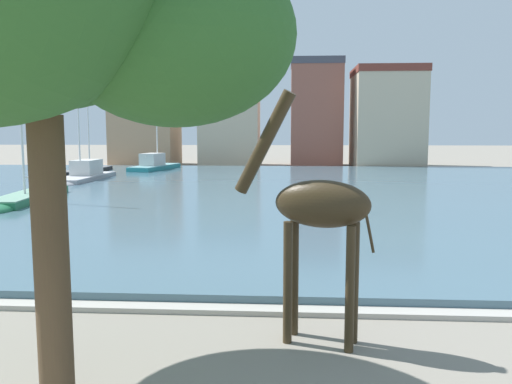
{
  "coord_description": "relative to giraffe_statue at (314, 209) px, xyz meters",
  "views": [
    {
      "loc": [
        2.55,
        -3.36,
        4.0
      ],
      "look_at": [
        1.59,
        11.86,
        2.2
      ],
      "focal_mm": 35.97,
      "sensor_mm": 36.0,
      "label": 1
    }
  ],
  "objects": [
    {
      "name": "townhouse_end_terrace",
      "position": [
        10.69,
        50.41,
        3.02
      ],
      "size": [
        7.66,
        8.06,
        11.17
      ],
      "color": "#C6B293",
      "rests_on": "ground"
    },
    {
      "name": "sailboat_grey",
      "position": [
        -16.34,
        28.79,
        -2.02
      ],
      "size": [
        2.33,
        9.48,
        6.36
      ],
      "color": "#939399",
      "rests_on": "ground"
    },
    {
      "name": "harbor_water",
      "position": [
        -3.04,
        23.96,
        -2.43
      ],
      "size": [
        80.24,
        44.43,
        0.3
      ],
      "primitive_type": "cube",
      "color": "#476675",
      "rests_on": "ground"
    },
    {
      "name": "sailboat_teal",
      "position": [
        -13.45,
        40.46,
        -1.96
      ],
      "size": [
        3.72,
        8.86,
        9.05
      ],
      "color": "teal",
      "rests_on": "ground"
    },
    {
      "name": "townhouse_narrow_midrow",
      "position": [
        -17.71,
        51.87,
        2.38
      ],
      "size": [
        7.56,
        6.7,
        9.88
      ],
      "color": "tan",
      "rests_on": "ground"
    },
    {
      "name": "sailboat_black",
      "position": [
        -18.69,
        36.65,
        -2.22
      ],
      "size": [
        1.93,
        9.39,
        7.02
      ],
      "color": "black",
      "rests_on": "ground"
    },
    {
      "name": "quay_edge_coping",
      "position": [
        -3.04,
        1.49,
        -2.52
      ],
      "size": [
        80.24,
        0.5,
        0.12
      ],
      "primitive_type": "cube",
      "color": "#ADA89E",
      "rests_on": "ground"
    },
    {
      "name": "giraffe_statue",
      "position": [
        0.0,
        0.0,
        0.0
      ],
      "size": [
        2.83,
        1.29,
        5.05
      ],
      "color": "#382B19",
      "rests_on": "ground"
    },
    {
      "name": "townhouse_tall_gabled",
      "position": [
        -7.46,
        51.55,
        2.08
      ],
      "size": [
        7.07,
        5.49,
        9.28
      ],
      "color": "#C6B293",
      "rests_on": "ground"
    },
    {
      "name": "sailboat_green",
      "position": [
        -14.43,
        16.5,
        -2.18
      ],
      "size": [
        2.6,
        9.1,
        9.17
      ],
      "color": "#236B42",
      "rests_on": "ground"
    },
    {
      "name": "townhouse_corner_house",
      "position": [
        2.74,
        51.69,
        3.62
      ],
      "size": [
        6.01,
        5.65,
        12.36
      ],
      "color": "#8E5142",
      "rests_on": "ground"
    }
  ]
}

